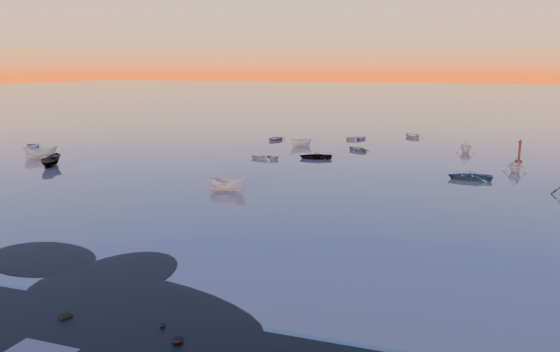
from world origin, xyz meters
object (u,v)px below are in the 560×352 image
at_px(boat_near_center, 227,191).
at_px(boat_near_left, 33,148).
at_px(channel_marker, 519,153).
at_px(boat_near_right, 515,172).

bearing_deg(boat_near_center, boat_near_left, 61.88).
distance_m(boat_near_center, channel_marker, 40.86).
relative_size(boat_near_center, channel_marker, 1.27).
height_order(boat_near_center, channel_marker, channel_marker).
xyz_separation_m(boat_near_left, boat_near_center, (41.32, -17.20, 0.00)).
bearing_deg(boat_near_center, boat_near_right, -59.10).
relative_size(boat_near_left, channel_marker, 1.24).
bearing_deg(boat_near_right, boat_near_center, 40.11).
xyz_separation_m(boat_near_left, channel_marker, (70.62, 11.26, 1.25)).
xyz_separation_m(boat_near_center, channel_marker, (29.30, 28.46, 1.25)).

